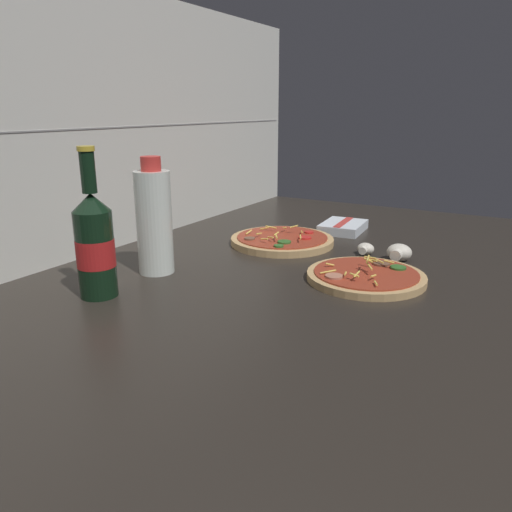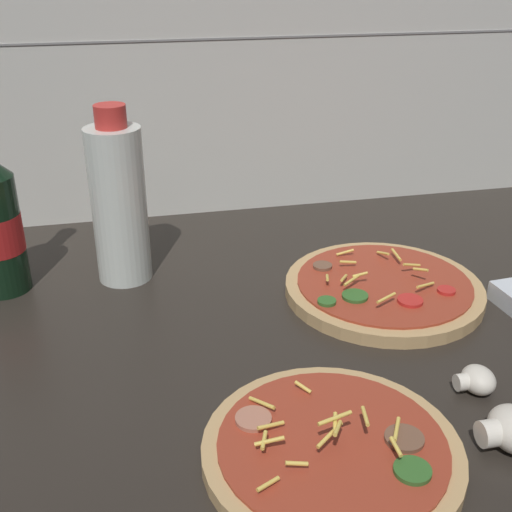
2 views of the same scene
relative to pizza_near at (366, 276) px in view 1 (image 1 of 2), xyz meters
The scene contains 9 objects.
counter_slab 14.63cm from the pizza_near, 109.66° to the left, with size 160.00×90.00×2.50cm.
tile_backsplash 65.05cm from the pizza_near, 94.71° to the left, with size 160.00×1.13×60.00cm.
pizza_near is the anchor object (origin of this frame).
pizza_far 30.32cm from the pizza_near, 59.14° to the left, with size 24.83×24.83×4.02cm.
beer_bottle 50.10cm from the pizza_near, 129.48° to the left, with size 6.59×6.59×25.87cm.
oil_bottle 42.51cm from the pizza_near, 112.90° to the left, with size 7.02×7.02×22.99cm.
mushroom_left 15.93cm from the pizza_near, ahead, with size 5.60×5.33×3.73cm.
mushroom_right 17.79cm from the pizza_near, 18.60° to the left, with size 4.00×3.81×2.66cm.
dish_towel 39.49cm from the pizza_near, 26.84° to the left, with size 14.53×11.32×2.56cm.
Camera 1 is at (-83.90, -40.66, 34.36)cm, focal length 35.00 mm.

